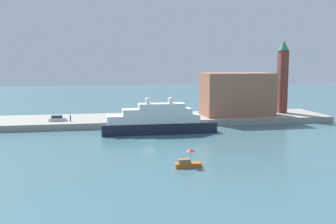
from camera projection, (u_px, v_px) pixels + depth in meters
name	position (u px, v px, depth m)	size (l,w,h in m)	color
ground	(148.00, 140.00, 88.23)	(400.00, 400.00, 0.00)	#3D6670
quay_dock	(136.00, 120.00, 113.12)	(110.00, 19.26, 1.61)	gray
large_yacht	(158.00, 121.00, 96.32)	(27.43, 4.75, 10.27)	black
small_motorboat	(188.00, 162.00, 65.85)	(4.34, 1.53, 3.10)	#C66019
harbor_building	(237.00, 94.00, 116.12)	(19.64, 11.46, 12.20)	#9E664C
bell_tower	(283.00, 74.00, 121.09)	(3.26, 3.26, 21.72)	brown
parked_car	(58.00, 119.00, 105.36)	(4.56, 1.74, 1.46)	silver
person_figure	(70.00, 118.00, 105.05)	(0.36, 0.36, 1.74)	#334C8C
mooring_bollard	(137.00, 120.00, 104.83)	(0.53, 0.53, 0.87)	black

